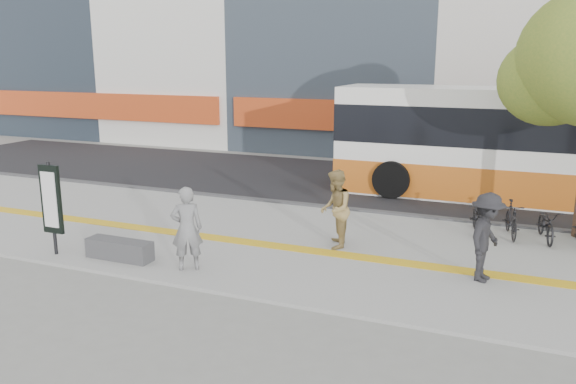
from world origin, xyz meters
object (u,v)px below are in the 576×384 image
at_px(signboard, 51,201).
at_px(pedestrian_tan, 335,209).
at_px(bus, 550,150).
at_px(pedestrian_dark, 486,237).
at_px(bench, 120,249).
at_px(seated_woman, 187,229).

distance_m(signboard, pedestrian_tan, 6.61).
height_order(bus, pedestrian_dark, bus).
height_order(bench, bus, bus).
relative_size(seated_woman, pedestrian_dark, 0.99).
height_order(seated_woman, pedestrian_dark, pedestrian_dark).
distance_m(pedestrian_tan, pedestrian_dark, 3.61).
height_order(bench, signboard, signboard).
bearing_deg(bench, signboard, -169.19).
relative_size(pedestrian_tan, pedestrian_dark, 1.02).
xyz_separation_m(signboard, bus, (10.70, 10.01, 0.37)).
bearing_deg(seated_woman, pedestrian_tan, -166.14).
distance_m(bench, pedestrian_dark, 8.02).
relative_size(signboard, bus, 0.16).
bearing_deg(bus, bench, -133.16).
bearing_deg(bench, pedestrian_dark, 13.08).
xyz_separation_m(bench, signboard, (-1.60, -0.31, 1.06)).
bearing_deg(bench, seated_woman, 0.97).
height_order(signboard, pedestrian_tan, signboard).
xyz_separation_m(seated_woman, pedestrian_tan, (2.48, 2.66, 0.03)).
bearing_deg(bus, seated_woman, -127.04).
relative_size(bench, bus, 0.12).
distance_m(seated_woman, pedestrian_dark, 6.24).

